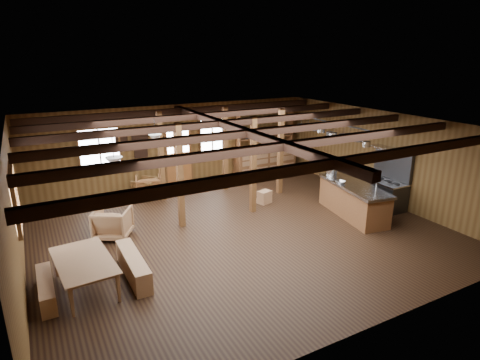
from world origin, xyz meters
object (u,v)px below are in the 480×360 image
object	(u,v)px
kitchen_island	(353,200)
dining_table	(87,274)
armchair_b	(149,187)
armchair_c	(113,223)
commercial_range	(384,188)
armchair_a	(146,188)

from	to	relation	value
kitchen_island	dining_table	bearing A→B (deg)	-167.60
armchair_b	armchair_c	distance (m)	2.91
commercial_range	armchair_c	bearing A→B (deg)	167.36
dining_table	armchair_b	distance (m)	5.19
armchair_a	armchair_c	xyz separation A→B (m)	(-1.54, -2.43, 0.06)
armchair_a	armchair_c	world-z (taller)	armchair_c
dining_table	armchair_c	size ratio (longest dim) A/B	2.10
armchair_a	armchair_c	distance (m)	2.88
commercial_range	armchair_c	distance (m)	7.81
kitchen_island	armchair_b	bearing A→B (deg)	148.20
dining_table	armchair_a	world-z (taller)	armchair_a
kitchen_island	commercial_range	world-z (taller)	commercial_range
commercial_range	dining_table	world-z (taller)	commercial_range
kitchen_island	commercial_range	distance (m)	1.30
armchair_b	dining_table	bearing A→B (deg)	75.18
kitchen_island	commercial_range	bearing A→B (deg)	13.73
dining_table	armchair_b	size ratio (longest dim) A/B	2.30
commercial_range	dining_table	distance (m)	8.57
kitchen_island	armchair_b	xyz separation A→B (m)	(-4.72, 4.22, -0.12)
armchair_a	armchair_c	bearing A→B (deg)	14.36
armchair_c	commercial_range	bearing A→B (deg)	-161.96
dining_table	armchair_b	world-z (taller)	armchair_b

